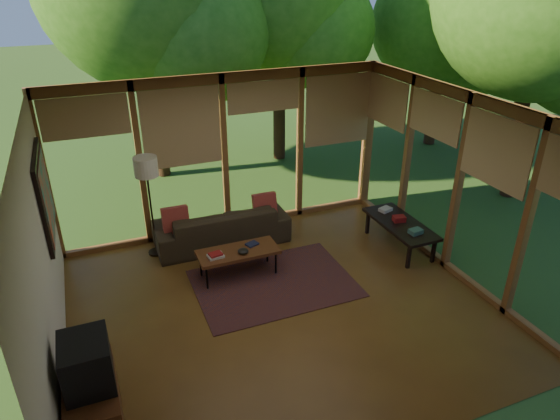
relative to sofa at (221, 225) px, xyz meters
name	(u,v)px	position (x,y,z in m)	size (l,w,h in m)	color
floor	(281,306)	(0.26, -2.00, -0.32)	(5.50, 5.50, 0.00)	brown
ceiling	(282,113)	(0.26, -2.00, 2.38)	(5.50, 5.50, 0.00)	white
wall_left	(43,263)	(-2.49, -2.00, 1.03)	(0.04, 5.00, 2.70)	silver
wall_front	(395,346)	(0.26, -4.50, 1.03)	(5.50, 0.04, 2.70)	silver
window_wall_back	(225,155)	(0.26, 0.50, 1.03)	(5.50, 0.12, 2.70)	brown
window_wall_right	(458,186)	(3.01, -2.00, 1.03)	(0.12, 5.00, 2.70)	brown
exterior_lawn	(416,109)	(8.26, 6.00, -0.33)	(40.00, 40.00, 0.00)	#2E511E
tree_far	(439,23)	(6.29, 2.98, 2.65)	(3.13, 3.13, 4.54)	#362113
rug	(274,283)	(0.36, -1.46, -0.31)	(2.27, 1.61, 0.01)	maroon
sofa	(221,225)	(0.00, 0.00, 0.00)	(2.18, 0.85, 0.64)	#312618
pillow_left	(176,220)	(-0.75, -0.05, 0.27)	(0.41, 0.14, 0.41)	maroon
pillow_right	(265,205)	(0.75, -0.05, 0.26)	(0.39, 0.13, 0.39)	maroon
ct_book_lower	(216,256)	(-0.40, -1.09, 0.12)	(0.22, 0.17, 0.03)	#ADA59D
ct_book_upper	(216,254)	(-0.40, -1.09, 0.15)	(0.18, 0.14, 0.03)	maroon
ct_book_side	(252,244)	(0.20, -0.96, 0.12)	(0.18, 0.13, 0.03)	#161931
ct_bowl	(243,251)	(0.00, -1.14, 0.14)	(0.16, 0.16, 0.07)	black
media_cabinet	(94,406)	(-2.21, -3.15, -0.02)	(0.50, 1.00, 0.60)	#5C2F19
television	(86,363)	(-2.19, -3.15, 0.53)	(0.45, 0.55, 0.50)	black
console_book_a	(416,231)	(2.66, -1.64, 0.17)	(0.20, 0.15, 0.07)	#335A4E
console_book_b	(399,219)	(2.66, -1.19, 0.18)	(0.19, 0.14, 0.09)	maroon
console_book_c	(385,209)	(2.66, -0.79, 0.16)	(0.21, 0.15, 0.06)	#ADA59D
floor_lamp	(147,172)	(-1.09, 0.07, 1.09)	(0.36, 0.36, 1.65)	black
coffee_table	(238,253)	(-0.05, -1.04, 0.07)	(1.20, 0.50, 0.43)	#5C2F19
side_console	(400,225)	(2.66, -1.24, 0.09)	(0.60, 1.40, 0.46)	black
wall_painting	(45,195)	(-2.46, -0.60, 1.23)	(0.06, 1.35, 1.15)	black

